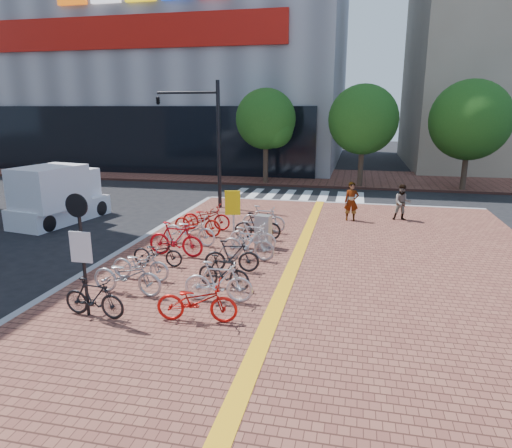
% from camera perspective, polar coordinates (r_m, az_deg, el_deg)
% --- Properties ---
extents(ground, '(120.00, 120.00, 0.00)m').
position_cam_1_polar(ground, '(12.99, -5.35, -7.90)').
color(ground, black).
rests_on(ground, ground).
extents(sidewalk, '(14.00, 34.00, 0.15)m').
position_cam_1_polar(sidewalk, '(8.08, 5.00, -22.46)').
color(sidewalk, brown).
rests_on(sidewalk, ground).
extents(tactile_strip, '(0.40, 34.00, 0.01)m').
position_cam_1_polar(tactile_strip, '(8.19, -2.44, -21.16)').
color(tactile_strip, '#EAA414').
rests_on(tactile_strip, sidewalk).
extents(kerb_north, '(14.00, 0.25, 0.15)m').
position_cam_1_polar(kerb_north, '(23.94, 10.40, 2.48)').
color(kerb_north, gray).
rests_on(kerb_north, ground).
extents(far_sidewalk, '(70.00, 8.00, 0.15)m').
position_cam_1_polar(far_sidewalk, '(33.00, 5.82, 5.88)').
color(far_sidewalk, brown).
rests_on(far_sidewalk, ground).
extents(department_store, '(36.00, 24.27, 28.00)m').
position_cam_1_polar(department_store, '(48.52, -13.03, 24.81)').
color(department_store, gray).
rests_on(department_store, ground).
extents(crosswalk, '(7.50, 4.00, 0.01)m').
position_cam_1_polar(crosswalk, '(26.10, 5.08, 3.49)').
color(crosswalk, silver).
rests_on(crosswalk, ground).
extents(street_trees, '(16.20, 4.60, 6.35)m').
position_cam_1_polar(street_trees, '(28.92, 15.36, 12.27)').
color(street_trees, '#38281E').
rests_on(street_trees, far_sidewalk).
extents(bike_0, '(1.61, 0.57, 0.95)m').
position_cam_1_polar(bike_0, '(11.37, -19.61, -8.67)').
color(bike_0, black).
rests_on(bike_0, sidewalk).
extents(bike_1, '(2.00, 0.79, 1.03)m').
position_cam_1_polar(bike_1, '(12.41, -15.81, -6.20)').
color(bike_1, '#A6A6AA').
rests_on(bike_1, sidewalk).
extents(bike_2, '(1.78, 0.69, 0.92)m').
position_cam_1_polar(bike_2, '(13.36, -14.25, -4.87)').
color(bike_2, '#ABABAF').
rests_on(bike_2, sidewalk).
extents(bike_3, '(1.60, 0.57, 0.84)m').
position_cam_1_polar(bike_3, '(14.40, -12.19, -3.51)').
color(bike_3, black).
rests_on(bike_3, sidewalk).
extents(bike_4, '(1.93, 0.64, 1.15)m').
position_cam_1_polar(bike_4, '(15.16, -10.00, -1.88)').
color(bike_4, red).
rests_on(bike_4, sidewalk).
extents(bike_5, '(2.07, 0.99, 1.04)m').
position_cam_1_polar(bike_5, '(16.37, -8.23, -0.79)').
color(bike_5, silver).
rests_on(bike_5, sidewalk).
extents(bike_6, '(2.03, 0.95, 1.03)m').
position_cam_1_polar(bike_6, '(17.54, -7.34, 0.24)').
color(bike_6, '#AA130C').
rests_on(bike_6, sidewalk).
extents(bike_7, '(1.97, 0.77, 1.02)m').
position_cam_1_polar(bike_7, '(18.29, -6.25, 0.85)').
color(bike_7, '#A70B0D').
rests_on(bike_7, sidewalk).
extents(bike_8, '(1.93, 0.87, 0.98)m').
position_cam_1_polar(bike_8, '(10.59, -7.39, -9.54)').
color(bike_8, red).
rests_on(bike_8, sidewalk).
extents(bike_9, '(1.79, 0.60, 1.06)m').
position_cam_1_polar(bike_9, '(11.54, -4.72, -7.20)').
color(bike_9, silver).
rests_on(bike_9, sidewalk).
extents(bike_10, '(1.61, 0.74, 0.93)m').
position_cam_1_polar(bike_10, '(12.36, -4.09, -6.00)').
color(bike_10, black).
rests_on(bike_10, sidewalk).
extents(bike_11, '(1.69, 0.76, 0.98)m').
position_cam_1_polar(bike_11, '(13.55, -3.03, -4.02)').
color(bike_11, black).
rests_on(bike_11, sidewalk).
extents(bike_12, '(1.81, 0.67, 1.06)m').
position_cam_1_polar(bike_12, '(14.60, -1.02, -2.47)').
color(bike_12, '#A5A5A9').
rests_on(bike_12, sidewalk).
extents(bike_13, '(1.73, 0.69, 1.01)m').
position_cam_1_polar(bike_13, '(15.55, -0.41, -1.50)').
color(bike_13, silver).
rests_on(bike_13, sidewalk).
extents(bike_14, '(1.77, 0.68, 1.04)m').
position_cam_1_polar(bike_14, '(16.80, 0.19, -0.25)').
color(bike_14, black).
rests_on(bike_14, sidewalk).
extents(bike_15, '(1.78, 0.65, 1.05)m').
position_cam_1_polar(bike_15, '(17.84, 0.96, 0.63)').
color(bike_15, '#B0B0B5').
rests_on(bike_15, sidewalk).
extents(pedestrian_a, '(0.63, 0.43, 1.67)m').
position_cam_1_polar(pedestrian_a, '(20.04, 11.85, 2.77)').
color(pedestrian_a, gray).
rests_on(pedestrian_a, sidewalk).
extents(pedestrian_b, '(0.79, 0.63, 1.56)m').
position_cam_1_polar(pedestrian_b, '(20.68, 17.83, 2.58)').
color(pedestrian_b, '#454857').
rests_on(pedestrian_b, sidewalk).
extents(utility_box, '(0.58, 0.46, 1.14)m').
position_cam_1_polar(utility_box, '(15.90, 0.91, -0.91)').
color(utility_box, '#A7A7AB').
rests_on(utility_box, sidewalk).
extents(yellow_sign, '(0.53, 0.18, 1.98)m').
position_cam_1_polar(yellow_sign, '(15.90, -2.87, 2.04)').
color(yellow_sign, '#B7B7BC').
rests_on(yellow_sign, sidewalk).
extents(notice_sign, '(0.54, 0.12, 2.93)m').
position_cam_1_polar(notice_sign, '(11.05, -21.08, -1.91)').
color(notice_sign, black).
rests_on(notice_sign, sidewalk).
extents(traffic_light_pole, '(3.21, 1.24, 5.98)m').
position_cam_1_polar(traffic_light_pole, '(22.42, -8.19, 12.62)').
color(traffic_light_pole, black).
rests_on(traffic_light_pole, sidewalk).
extents(box_truck, '(2.60, 4.63, 2.53)m').
position_cam_1_polar(box_truck, '(21.75, -23.54, 3.33)').
color(box_truck, white).
rests_on(box_truck, ground).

